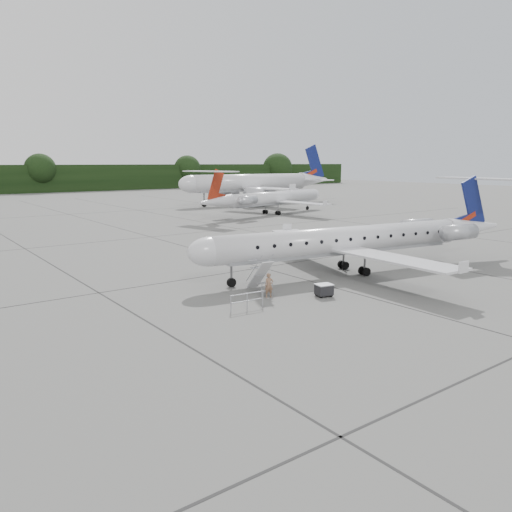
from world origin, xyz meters
TOP-DOWN VIEW (x-y plane):
  - ground at (0.00, 0.00)m, footprint 320.00×320.00m
  - treeline at (0.00, 130.00)m, footprint 260.00×4.00m
  - main_regional_jet at (-0.38, 2.23)m, footprint 31.88×25.21m
  - airstair at (-9.30, 1.41)m, footprint 1.22×2.47m
  - passenger at (-9.52, 0.10)m, footprint 0.67×0.53m
  - safety_railing at (-12.28, -1.32)m, footprint 2.20×0.28m
  - baggage_cart at (-6.48, -1.87)m, footprint 1.17×1.02m
  - bg_narrowbody at (32.80, 60.64)m, footprint 35.75×26.39m
  - bg_regional_right at (24.41, 41.69)m, footprint 33.00×27.01m

SIDE VIEW (x-z plane):
  - ground at x=0.00m, z-range 0.00..0.00m
  - baggage_cart at x=-6.48m, z-range 0.00..0.88m
  - safety_railing at x=-12.28m, z-range 0.00..1.00m
  - passenger at x=-9.52m, z-range 0.00..1.60m
  - airstair at x=-9.30m, z-range 0.00..2.32m
  - main_regional_jet at x=-0.38m, z-range 0.00..7.41m
  - bg_regional_right at x=24.41m, z-range 0.00..7.59m
  - treeline at x=0.00m, z-range 0.00..8.00m
  - bg_narrowbody at x=32.80m, z-range 0.00..12.49m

